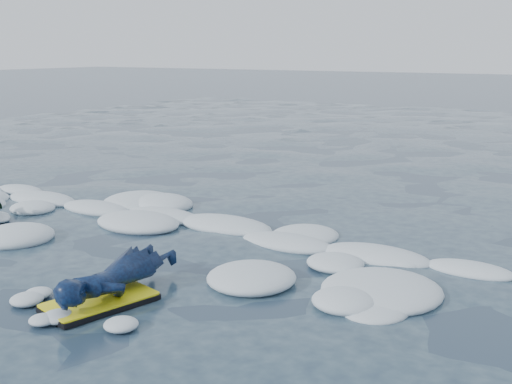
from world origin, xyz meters
TOP-DOWN VIEW (x-y plane):
  - ground at (0.00, 0.00)m, footprint 120.00×120.00m
  - foam_band at (0.00, 1.03)m, footprint 12.00×3.10m
  - prone_woman_unit at (-0.12, -1.11)m, footprint 0.83×1.62m

SIDE VIEW (x-z plane):
  - ground at x=0.00m, z-range 0.00..0.00m
  - foam_band at x=0.00m, z-range -0.15..0.15m
  - prone_woman_unit at x=-0.12m, z-range 0.01..0.41m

